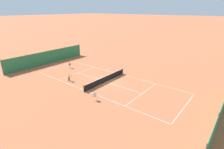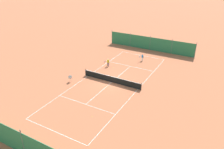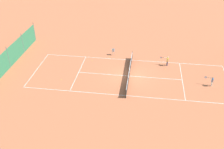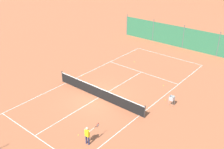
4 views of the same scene
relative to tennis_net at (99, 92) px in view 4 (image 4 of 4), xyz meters
name	(u,v)px [view 4 (image 4 of 4)]	position (x,y,z in m)	size (l,w,h in m)	color
ground_plane	(99,97)	(0.00, 0.00, -0.50)	(600.00, 600.00, 0.00)	#B7603D
court_line_markings	(99,97)	(0.00, 0.00, -0.50)	(8.25, 23.85, 0.01)	white
tennis_net	(99,92)	(0.00, 0.00, 0.00)	(9.18, 0.08, 1.06)	#2D2D2D
windscreen_fence_far	(183,38)	(0.00, 15.50, 0.81)	(17.28, 0.08, 2.90)	#2D754C
player_near_service	(88,134)	(3.30, -4.66, 0.27)	(0.45, 1.09, 1.32)	#23284C
tennis_ball_by_net_right	(134,62)	(-1.99, 8.03, -0.47)	(0.07, 0.07, 0.07)	#CCE033
tennis_ball_alley_left	(163,85)	(3.15, 5.29, -0.47)	(0.07, 0.07, 0.07)	#CCE033
tennis_ball_mid_court	(83,76)	(-3.90, 2.04, -0.47)	(0.07, 0.07, 0.07)	#CCE033
tennis_ball_far_corner	(78,135)	(2.23, -4.50, -0.47)	(0.07, 0.07, 0.07)	#CCE033
tennis_ball_service_box	(165,100)	(4.53, 3.17, -0.47)	(0.07, 0.07, 0.07)	#CCE033
ball_hopper	(172,99)	(5.30, 2.70, 0.15)	(0.36, 0.36, 0.89)	#B7B7BC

